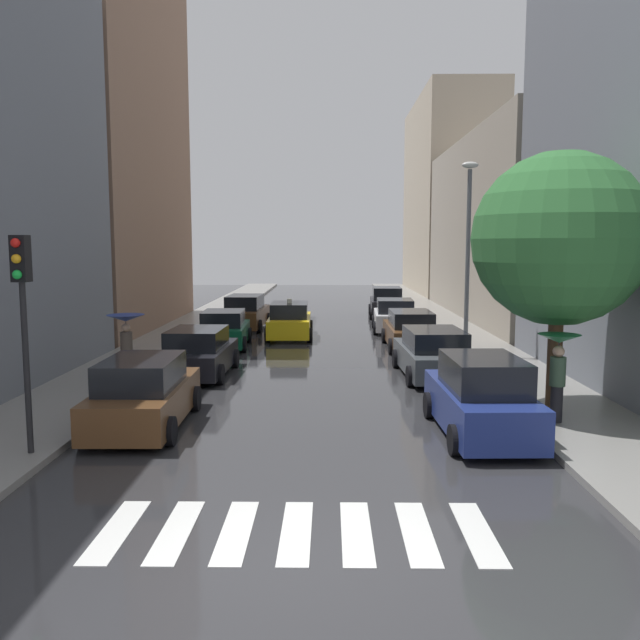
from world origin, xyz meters
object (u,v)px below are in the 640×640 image
at_px(parked_car_right_fifth, 387,303).
at_px(street_tree_right, 560,239).
at_px(pedestrian_near_tree, 558,359).
at_px(traffic_light_left_corner, 22,296).
at_px(parked_car_right_nearest, 481,399).
at_px(taxi_midroad, 290,321).
at_px(parked_car_left_fourth, 246,313).
at_px(parked_car_left_second, 198,353).
at_px(parked_car_right_second, 433,354).
at_px(lamp_post_right, 468,246).
at_px(parked_car_left_third, 224,330).
at_px(pedestrian_foreground, 126,331).
at_px(parked_car_right_fourth, 395,316).
at_px(parked_car_left_nearest, 144,395).
at_px(parked_car_right_third, 410,331).

bearing_deg(parked_car_right_fifth, street_tree_right, -172.20).
relative_size(pedestrian_near_tree, street_tree_right, 0.32).
height_order(street_tree_right, traffic_light_left_corner, street_tree_right).
distance_m(parked_car_right_nearest, taxi_midroad, 16.15).
distance_m(parked_car_left_fourth, taxi_midroad, 4.04).
xyz_separation_m(parked_car_left_second, parked_car_right_second, (7.63, -0.08, 0.01)).
distance_m(parked_car_right_second, lamp_post_right, 4.97).
height_order(parked_car_left_third, pedestrian_foreground, pedestrian_foreground).
bearing_deg(traffic_light_left_corner, parked_car_right_nearest, 11.03).
bearing_deg(street_tree_right, parked_car_left_second, 153.37).
bearing_deg(parked_car_right_second, traffic_light_left_corner, 129.54).
xyz_separation_m(parked_car_right_nearest, traffic_light_left_corner, (-9.34, -1.82, 2.45)).
bearing_deg(parked_car_right_fourth, parked_car_right_second, -176.76).
bearing_deg(parked_car_left_third, parked_car_right_nearest, -150.50).
distance_m(parked_car_left_fourth, street_tree_right, 19.84).
height_order(parked_car_left_nearest, parked_car_right_nearest, parked_car_right_nearest).
relative_size(parked_car_right_nearest, parked_car_right_fourth, 1.07).
xyz_separation_m(parked_car_right_fourth, traffic_light_left_corner, (-9.16, -19.33, 2.53)).
relative_size(parked_car_left_third, parked_car_right_fourth, 1.00).
bearing_deg(parked_car_right_fifth, taxi_midroad, 150.88).
height_order(parked_car_left_nearest, traffic_light_left_corner, traffic_light_left_corner).
bearing_deg(pedestrian_near_tree, parked_car_left_third, -135.04).
distance_m(parked_car_right_nearest, lamp_post_right, 10.35).
height_order(parked_car_right_second, taxi_midroad, taxi_midroad).
bearing_deg(traffic_light_left_corner, taxi_midroad, 76.42).
xyz_separation_m(parked_car_right_second, traffic_light_left_corner, (-9.31, -8.33, 2.54)).
distance_m(parked_car_left_second, lamp_post_right, 10.41).
distance_m(parked_car_left_nearest, parked_car_right_second, 9.74).
xyz_separation_m(parked_car_left_fourth, parked_car_right_fourth, (7.47, -0.99, -0.05)).
height_order(parked_car_left_second, parked_car_left_fourth, parked_car_left_fourth).
distance_m(pedestrian_near_tree, lamp_post_right, 9.39).
distance_m(parked_car_right_second, traffic_light_left_corner, 12.75).
distance_m(parked_car_left_second, taxi_midroad, 9.04).
xyz_separation_m(taxi_midroad, pedestrian_near_tree, (7.11, -14.67, 0.86)).
height_order(parked_car_left_second, parked_car_right_fourth, parked_car_right_fourth).
relative_size(parked_car_left_fourth, pedestrian_foreground, 2.39).
xyz_separation_m(parked_car_right_nearest, parked_car_right_second, (-0.03, 6.51, -0.10)).
bearing_deg(parked_car_right_second, taxi_midroad, 28.26).
xyz_separation_m(parked_car_left_fourth, street_tree_right, (9.82, -16.85, 3.59)).
bearing_deg(parked_car_right_second, parked_car_left_second, 87.14).
bearing_deg(parked_car_left_second, parked_car_left_nearest, -179.31).
relative_size(parked_car_left_second, parked_car_left_third, 1.05).
xyz_separation_m(parked_car_right_second, lamp_post_right, (1.69, 3.13, 3.48)).
bearing_deg(parked_car_right_nearest, lamp_post_right, -11.47).
distance_m(parked_car_left_fourth, parked_car_right_second, 14.22).
xyz_separation_m(parked_car_left_third, parked_car_right_second, (7.75, -5.96, 0.02)).
distance_m(parked_car_left_third, lamp_post_right, 10.46).
distance_m(parked_car_left_fourth, traffic_light_left_corner, 20.55).
relative_size(pedestrian_near_tree, lamp_post_right, 0.29).
relative_size(parked_car_left_second, parked_car_right_third, 0.93).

